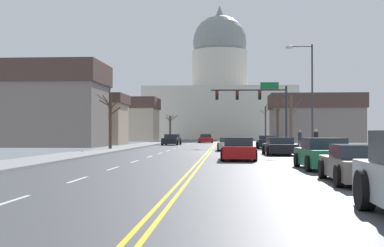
{
  "coord_description": "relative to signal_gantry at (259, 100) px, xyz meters",
  "views": [
    {
      "loc": [
        1.3,
        -40.29,
        1.54
      ],
      "look_at": [
        -3.39,
        30.55,
        2.79
      ],
      "focal_mm": 47.28,
      "sensor_mm": 36.0,
      "label": 1
    }
  ],
  "objects": [
    {
      "name": "ground",
      "position": [
        -4.75,
        -12.48,
        -4.89
      ],
      "size": [
        20.0,
        180.0,
        0.2
      ],
      "color": "#48484D"
    },
    {
      "name": "signal_gantry",
      "position": [
        0.0,
        0.0,
        0.0
      ],
      "size": [
        7.91,
        0.41,
        6.62
      ],
      "color": "#28282D",
      "rests_on": "ground"
    },
    {
      "name": "street_lamp_right",
      "position": [
        3.19,
        -12.14,
        0.16
      ],
      "size": [
        2.14,
        0.24,
        8.42
      ],
      "color": "#333338",
      "rests_on": "ground"
    },
    {
      "name": "capitol_building",
      "position": [
        -4.75,
        63.87,
        5.31
      ],
      "size": [
        33.74,
        18.26,
        31.03
      ],
      "color": "beige",
      "rests_on": "ground"
    },
    {
      "name": "sedan_near_00",
      "position": [
        0.49,
        -4.28,
        -4.32
      ],
      "size": [
        2.01,
        4.71,
        1.25
      ],
      "color": "black",
      "rests_on": "ground"
    },
    {
      "name": "sedan_near_01",
      "position": [
        -3.14,
        -10.23,
        -4.38
      ],
      "size": [
        2.09,
        4.52,
        1.12
      ],
      "color": "#9EA3A8",
      "rests_on": "ground"
    },
    {
      "name": "sedan_near_02",
      "position": [
        0.26,
        -17.65,
        -4.33
      ],
      "size": [
        2.19,
        4.59,
        1.21
      ],
      "color": "black",
      "rests_on": "ground"
    },
    {
      "name": "sedan_near_03",
      "position": [
        -2.75,
        -24.42,
        -4.32
      ],
      "size": [
        1.95,
        4.67,
        1.26
      ],
      "color": "#B71414",
      "rests_on": "ground"
    },
    {
      "name": "sedan_near_04",
      "position": [
        0.63,
        -31.36,
        -4.3
      ],
      "size": [
        2.04,
        4.39,
        1.31
      ],
      "color": "#1E7247",
      "rests_on": "ground"
    },
    {
      "name": "sedan_near_05",
      "position": [
        0.66,
        -37.04,
        -4.36
      ],
      "size": [
        2.1,
        4.44,
        1.17
      ],
      "color": "#6B6056",
      "rests_on": "ground"
    },
    {
      "name": "sedan_oncoming_00",
      "position": [
        -10.04,
        8.87,
        -4.29
      ],
      "size": [
        2.17,
        4.73,
        1.32
      ],
      "color": "black",
      "rests_on": "ground"
    },
    {
      "name": "sedan_oncoming_01",
      "position": [
        -6.36,
        22.34,
        -4.33
      ],
      "size": [
        2.12,
        4.72,
        1.22
      ],
      "color": "#B71414",
      "rests_on": "ground"
    },
    {
      "name": "sedan_oncoming_02",
      "position": [
        -6.71,
        30.63,
        -4.3
      ],
      "size": [
        2.02,
        4.71,
        1.3
      ],
      "color": "navy",
      "rests_on": "ground"
    },
    {
      "name": "flank_building_00",
      "position": [
        -21.91,
        34.61,
        -1.07
      ],
      "size": [
        13.39,
        8.31,
        7.56
      ],
      "color": "#B2A38E",
      "rests_on": "ground"
    },
    {
      "name": "flank_building_01",
      "position": [
        -21.82,
        0.62,
        -0.33
      ],
      "size": [
        10.62,
        8.73,
        9.03
      ],
      "color": "slate",
      "rests_on": "ground"
    },
    {
      "name": "flank_building_02",
      "position": [
        -22.93,
        10.26,
        -1.68
      ],
      "size": [
        13.82,
        6.64,
        6.37
      ],
      "color": "tan",
      "rests_on": "ground"
    },
    {
      "name": "flank_building_03",
      "position": [
        10.52,
        26.53,
        -1.12
      ],
      "size": [
        14.25,
        7.36,
        7.46
      ],
      "color": "slate",
      "rests_on": "ground"
    },
    {
      "name": "bare_tree_00",
      "position": [
        3.77,
        17.86,
        -1.79
      ],
      "size": [
        1.67,
        2.44,
        6.15
      ],
      "color": "#4C3D2D",
      "rests_on": "ground"
    },
    {
      "name": "bare_tree_01",
      "position": [
        -12.89,
        33.22,
        -2.49
      ],
      "size": [
        2.16,
        1.55,
        4.54
      ],
      "color": "brown",
      "rests_on": "ground"
    },
    {
      "name": "bare_tree_02",
      "position": [
        4.04,
        5.76,
        -1.77
      ],
      "size": [
        2.42,
        2.05,
        5.84
      ],
      "color": "brown",
      "rests_on": "ground"
    },
    {
      "name": "bare_tree_03",
      "position": [
        -13.43,
        -9.56,
        -2.06
      ],
      "size": [
        2.14,
        1.56,
        5.47
      ],
      "color": "#423328",
      "rests_on": "ground"
    },
    {
      "name": "bare_tree_04",
      "position": [
        4.03,
        42.14,
        -1.45
      ],
      "size": [
        1.66,
        2.59,
        6.65
      ],
      "color": "#4C3D2D",
      "rests_on": "ground"
    },
    {
      "name": "pedestrian_00",
      "position": [
        3.24,
        -6.79,
        -3.89
      ],
      "size": [
        0.35,
        0.34,
        1.6
      ],
      "color": "#4C4238",
      "rests_on": "ground"
    },
    {
      "name": "pedestrian_01",
      "position": [
        3.31,
        -14.48,
        -3.86
      ],
      "size": [
        0.35,
        0.34,
        1.64
      ],
      "color": "#33333D",
      "rests_on": "ground"
    },
    {
      "name": "bicycle_parked",
      "position": [
        2.75,
        -12.93,
        -4.42
      ],
      "size": [
        0.12,
        1.77,
        0.85
      ],
      "color": "black",
      "rests_on": "ground"
    }
  ]
}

